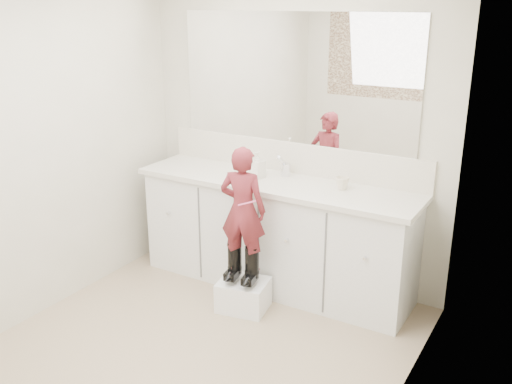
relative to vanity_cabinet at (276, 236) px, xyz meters
The scene contains 16 objects.
floor 1.30m from the vanity_cabinet, 90.00° to the right, with size 3.00×3.00×0.00m, color #978463.
wall_back 0.82m from the vanity_cabinet, 90.00° to the left, with size 2.60×2.60×0.00m, color #BCB6A1.
wall_left 1.95m from the vanity_cabinet, 136.70° to the right, with size 3.00×3.00×0.00m, color #BCB6A1.
wall_right 1.95m from the vanity_cabinet, 43.30° to the right, with size 3.00×3.00×0.00m, color #BCB6A1.
vanity_cabinet is the anchor object (origin of this frame).
countertop 0.45m from the vanity_cabinet, 90.00° to the right, with size 2.28×0.58×0.04m, color beige.
backsplash 0.64m from the vanity_cabinet, 90.00° to the left, with size 2.28×0.03×0.25m, color beige.
mirror 1.24m from the vanity_cabinet, 90.00° to the left, with size 2.00×0.02×1.00m, color white.
faucet 0.54m from the vanity_cabinet, 90.00° to the left, with size 0.08×0.08×0.10m, color silver.
cup 0.73m from the vanity_cabinet, ahead, with size 0.10×0.10×0.09m, color beige.
soap_bottle 0.59m from the vanity_cabinet, behind, with size 0.09×0.10×0.21m, color silver.
step_stool 0.57m from the vanity_cabinet, 91.58° to the right, with size 0.36×0.30×0.23m, color white.
boot_left 0.49m from the vanity_cabinet, 100.51° to the right, with size 0.11×0.20×0.30m, color black, non-canonical shape.
boot_right 0.48m from the vanity_cabinet, 82.57° to the right, with size 0.11×0.20×0.30m, color black, non-canonical shape.
toddler 0.60m from the vanity_cabinet, 91.58° to the right, with size 0.34×0.22×0.94m, color #AD353F.
toothbrush 0.70m from the vanity_cabinet, 83.91° to the right, with size 0.01×0.01×0.14m, color #EE5C90.
Camera 1 is at (2.01, -2.49, 2.22)m, focal length 40.00 mm.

